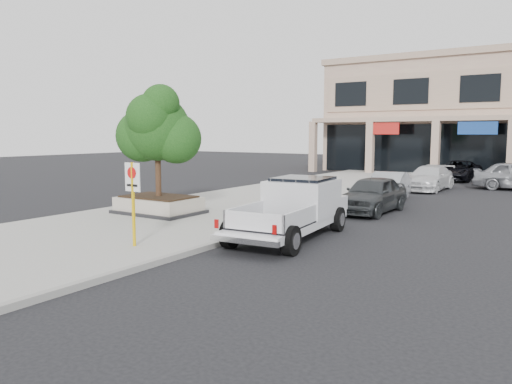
# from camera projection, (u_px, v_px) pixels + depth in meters

# --- Properties ---
(ground) EXTENTS (120.00, 120.00, 0.00)m
(ground) POSITION_uv_depth(u_px,v_px,m) (256.00, 256.00, 13.19)
(ground) COLOR black
(ground) RESTS_ON ground
(sidewalk) EXTENTS (8.00, 52.00, 0.15)m
(sidewalk) POSITION_uv_depth(u_px,v_px,m) (225.00, 208.00, 21.16)
(sidewalk) COLOR gray
(sidewalk) RESTS_ON ground
(curb) EXTENTS (0.20, 52.00, 0.15)m
(curb) POSITION_uv_depth(u_px,v_px,m) (308.00, 216.00, 19.01)
(curb) COLOR gray
(curb) RESTS_ON ground
(planter) EXTENTS (3.20, 2.20, 0.68)m
(planter) POSITION_uv_depth(u_px,v_px,m) (159.00, 205.00, 19.32)
(planter) COLOR black
(planter) RESTS_ON sidewalk
(planter_tree) EXTENTS (2.90, 2.55, 4.00)m
(planter_tree) POSITION_uv_depth(u_px,v_px,m) (163.00, 128.00, 19.03)
(planter_tree) COLOR #322413
(planter_tree) RESTS_ON planter
(no_parking_sign) EXTENTS (0.55, 0.09, 2.30)m
(no_parking_sign) POSITION_uv_depth(u_px,v_px,m) (133.00, 192.00, 13.53)
(no_parking_sign) COLOR #E3B00B
(no_parking_sign) RESTS_ON sidewalk
(hedge) EXTENTS (1.10, 0.99, 0.93)m
(hedge) POSITION_uv_depth(u_px,v_px,m) (273.00, 206.00, 18.00)
(hedge) COLOR #1D4B15
(hedge) RESTS_ON sidewalk
(pickup_truck) EXTENTS (2.66, 5.98, 1.83)m
(pickup_truck) POSITION_uv_depth(u_px,v_px,m) (289.00, 209.00, 15.26)
(pickup_truck) COLOR silver
(pickup_truck) RESTS_ON ground
(curb_car_a) EXTENTS (1.88, 4.44, 1.50)m
(curb_car_a) POSITION_uv_depth(u_px,v_px,m) (372.00, 194.00, 20.37)
(curb_car_a) COLOR #303335
(curb_car_a) RESTS_ON ground
(curb_car_b) EXTENTS (1.88, 4.27, 1.37)m
(curb_car_b) POSITION_uv_depth(u_px,v_px,m) (388.00, 186.00, 24.03)
(curb_car_b) COLOR #9EA0A5
(curb_car_b) RESTS_ON ground
(curb_car_c) EXTENTS (2.15, 4.83, 1.38)m
(curb_car_c) POSITION_uv_depth(u_px,v_px,m) (429.00, 178.00, 28.43)
(curb_car_c) COLOR silver
(curb_car_c) RESTS_ON ground
(curb_car_d) EXTENTS (2.57, 5.05, 1.36)m
(curb_car_d) POSITION_uv_depth(u_px,v_px,m) (458.00, 171.00, 34.24)
(curb_car_d) COLOR black
(curb_car_d) RESTS_ON ground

